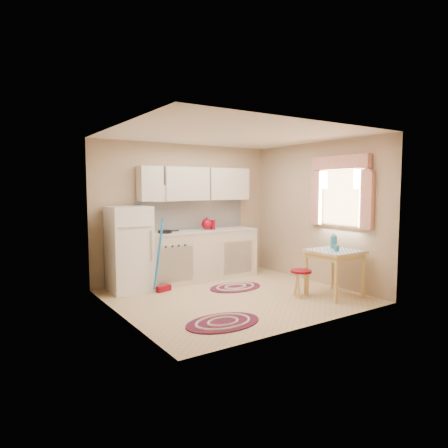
# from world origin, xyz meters

# --- Properties ---
(room_shell) EXTENTS (3.64, 3.60, 2.52)m
(room_shell) POSITION_xyz_m (0.16, 0.24, 1.60)
(room_shell) COLOR tan
(room_shell) RESTS_ON ground
(fridge) EXTENTS (0.65, 0.60, 1.40)m
(fridge) POSITION_xyz_m (-1.24, 1.25, 0.70)
(fridge) COLOR white
(fridge) RESTS_ON ground
(broom) EXTENTS (0.30, 0.19, 1.20)m
(broom) POSITION_xyz_m (-0.80, 0.90, 0.60)
(broom) COLOR #1E74BD
(broom) RESTS_ON ground
(base_cabinets) EXTENTS (2.25, 0.60, 0.88)m
(base_cabinets) POSITION_xyz_m (0.11, 1.30, 0.44)
(base_cabinets) COLOR beige
(base_cabinets) RESTS_ON ground
(countertop) EXTENTS (2.27, 0.62, 0.04)m
(countertop) POSITION_xyz_m (0.11, 1.30, 0.90)
(countertop) COLOR beige
(countertop) RESTS_ON base_cabinets
(frying_pan) EXTENTS (0.25, 0.25, 0.05)m
(frying_pan) POSITION_xyz_m (-0.59, 1.25, 0.94)
(frying_pan) COLOR black
(frying_pan) RESTS_ON countertop
(red_kettle) EXTENTS (0.27, 0.26, 0.22)m
(red_kettle) POSITION_xyz_m (0.28, 1.30, 1.03)
(red_kettle) COLOR maroon
(red_kettle) RESTS_ON countertop
(red_canister) EXTENTS (0.12, 0.12, 0.16)m
(red_canister) POSITION_xyz_m (0.41, 1.30, 1.00)
(red_canister) COLOR maroon
(red_canister) RESTS_ON countertop
(table) EXTENTS (0.72, 0.72, 0.72)m
(table) POSITION_xyz_m (1.35, -0.81, 0.36)
(table) COLOR #DEBE6F
(table) RESTS_ON ground
(stool) EXTENTS (0.35, 0.35, 0.42)m
(stool) POSITION_xyz_m (0.87, -0.57, 0.21)
(stool) COLOR maroon
(stool) RESTS_ON ground
(coffee_pot) EXTENTS (0.16, 0.15, 0.27)m
(coffee_pot) POSITION_xyz_m (1.46, -0.69, 0.85)
(coffee_pot) COLOR teal
(coffee_pot) RESTS_ON table
(mug) EXTENTS (0.11, 0.11, 0.10)m
(mug) POSITION_xyz_m (1.28, -0.91, 0.77)
(mug) COLOR teal
(mug) RESTS_ON table
(rug_center) EXTENTS (0.95, 0.64, 0.02)m
(rug_center) POSITION_xyz_m (0.33, 0.45, 0.01)
(rug_center) COLOR maroon
(rug_center) RESTS_ON ground
(rug_left) EXTENTS (1.04, 0.71, 0.02)m
(rug_left) POSITION_xyz_m (-0.83, -0.92, 0.01)
(rug_left) COLOR maroon
(rug_left) RESTS_ON ground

